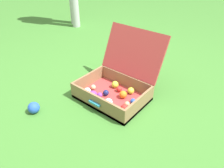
% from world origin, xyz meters
% --- Properties ---
extents(ground_plane, '(16.00, 16.00, 0.00)m').
position_xyz_m(ground_plane, '(0.00, 0.00, 0.00)').
color(ground_plane, '#3D7A2D').
extents(open_suitcase, '(0.57, 0.61, 0.52)m').
position_xyz_m(open_suitcase, '(0.10, 0.04, 0.12)').
color(open_suitcase, '#B23838').
rests_on(open_suitcase, ground).
extents(stray_ball_on_grass, '(0.09, 0.09, 0.09)m').
position_xyz_m(stray_ball_on_grass, '(-0.26, -0.56, 0.05)').
color(stray_ball_on_grass, blue).
rests_on(stray_ball_on_grass, ground).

